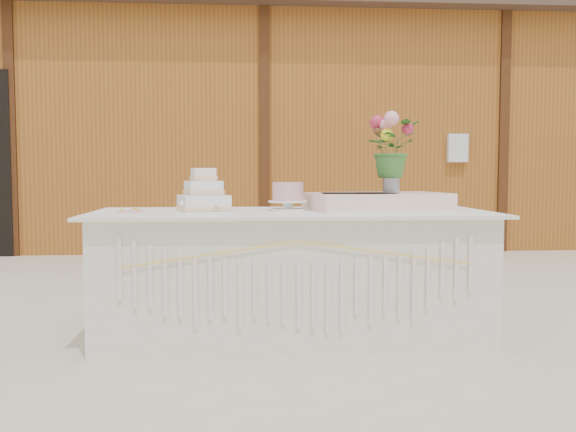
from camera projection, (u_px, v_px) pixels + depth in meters
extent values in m
plane|color=beige|center=(292.00, 336.00, 3.93)|extent=(80.00, 80.00, 0.00)
cube|color=#96571F|center=(259.00, 139.00, 9.80)|extent=(12.00, 4.00, 3.00)
cube|color=#473327|center=(259.00, 30.00, 9.68)|extent=(12.60, 4.60, 0.30)
cube|color=white|center=(292.00, 276.00, 3.91)|extent=(2.28, 0.88, 0.75)
cube|color=white|center=(292.00, 213.00, 3.88)|extent=(2.40, 1.00, 0.02)
cube|color=white|center=(204.00, 203.00, 3.94)|extent=(0.35, 0.35, 0.10)
cube|color=#FEC3A0|center=(204.00, 208.00, 3.94)|extent=(0.36, 0.36, 0.02)
cube|color=white|center=(203.00, 188.00, 3.93)|extent=(0.25, 0.25, 0.09)
cube|color=#FEC3A0|center=(204.00, 192.00, 3.93)|extent=(0.26, 0.26, 0.02)
cube|color=white|center=(203.00, 175.00, 3.92)|extent=(0.16, 0.16, 0.08)
cube|color=#FEC3A0|center=(203.00, 178.00, 3.93)|extent=(0.18, 0.18, 0.02)
cylinder|color=white|center=(288.00, 210.00, 3.93)|extent=(0.21, 0.21, 0.01)
cylinder|color=white|center=(288.00, 205.00, 3.93)|extent=(0.06, 0.06, 0.04)
cylinder|color=white|center=(288.00, 201.00, 3.93)|extent=(0.24, 0.24, 0.01)
cylinder|color=#DC9EA4|center=(288.00, 191.00, 3.93)|extent=(0.19, 0.19, 0.11)
cube|color=#FFD7CD|center=(377.00, 201.00, 4.01)|extent=(0.92, 0.64, 0.11)
cylinder|color=#A7A7AC|center=(391.00, 181.00, 3.99)|extent=(0.11, 0.11, 0.14)
imported|color=#39702D|center=(391.00, 141.00, 3.98)|extent=(0.42, 0.41, 0.36)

